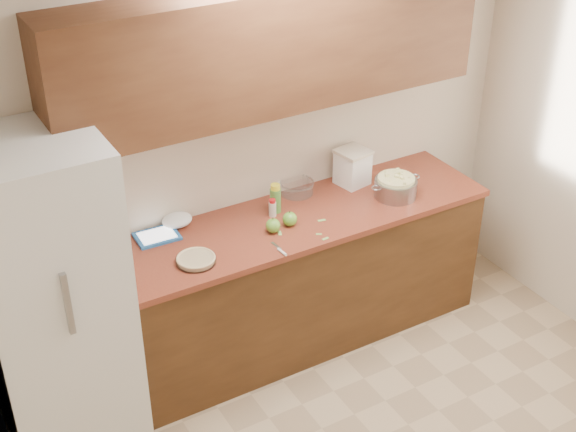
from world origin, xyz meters
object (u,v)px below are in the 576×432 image
pie (196,259)px  colander (396,187)px  tablet (157,236)px  flour_canister (352,167)px

pie → colander: bearing=2.0°
pie → tablet: pie is taller
pie → flour_canister: bearing=14.5°
colander → tablet: colander is taller
colander → tablet: (-1.50, 0.30, -0.06)m
pie → tablet: bearing=104.5°
colander → flour_canister: bearing=117.3°
pie → colander: size_ratio=0.62×
flour_canister → tablet: size_ratio=0.94×
flour_canister → tablet: 1.36m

